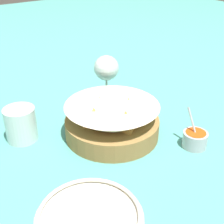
% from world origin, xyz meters
% --- Properties ---
extents(ground_plane, '(4.00, 4.00, 0.00)m').
position_xyz_m(ground_plane, '(0.00, 0.00, 0.00)').
color(ground_plane, teal).
extents(food_basket, '(0.24, 0.24, 0.10)m').
position_xyz_m(food_basket, '(-0.03, -0.03, 0.04)').
color(food_basket, olive).
rests_on(food_basket, ground_plane).
extents(sauce_cup, '(0.07, 0.06, 0.10)m').
position_xyz_m(sauce_cup, '(-0.19, -0.17, 0.02)').
color(sauce_cup, '#B7B7BC').
rests_on(sauce_cup, ground_plane).
extents(wine_glass, '(0.08, 0.08, 0.15)m').
position_xyz_m(wine_glass, '(0.15, -0.15, 0.10)').
color(wine_glass, silver).
rests_on(wine_glass, ground_plane).
extents(beer_mug, '(0.11, 0.08, 0.09)m').
position_xyz_m(beer_mug, '(0.10, 0.16, 0.04)').
color(beer_mug, silver).
rests_on(beer_mug, ground_plane).
extents(side_plate, '(0.20, 0.20, 0.01)m').
position_xyz_m(side_plate, '(-0.23, 0.17, 0.01)').
color(side_plate, silver).
rests_on(side_plate, ground_plane).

